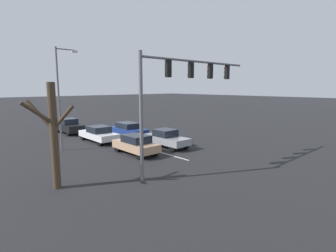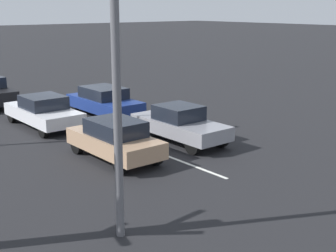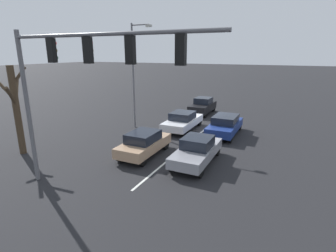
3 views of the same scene
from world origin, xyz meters
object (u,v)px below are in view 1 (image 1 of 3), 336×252
at_px(car_gray_leftlane_front, 166,138).
at_px(traffic_signal_gantry, 182,83).
at_px(car_navy_leftlane_second, 128,129).
at_px(bare_tree_near, 53,132).
at_px(car_tan_midlane_front, 136,144).
at_px(street_lamp_right_shoulder, 61,92).
at_px(car_black_midlane_third, 69,126).
at_px(car_white_midlane_second, 99,134).

distance_m(car_gray_leftlane_front, traffic_signal_gantry, 7.67).
height_order(car_navy_leftlane_second, bare_tree_near, bare_tree_near).
distance_m(car_tan_midlane_front, car_navy_leftlane_second, 7.08).
distance_m(traffic_signal_gantry, street_lamp_right_shoulder, 10.57).
bearing_deg(street_lamp_right_shoulder, car_navy_leftlane_second, -169.98).
distance_m(car_navy_leftlane_second, street_lamp_right_shoulder, 8.12).
bearing_deg(bare_tree_near, car_gray_leftlane_front, -162.79).
relative_size(car_navy_leftlane_second, bare_tree_near, 0.85).
distance_m(car_gray_leftlane_front, car_tan_midlane_front, 3.28).
bearing_deg(car_black_midlane_third, traffic_signal_gantry, 90.82).
bearing_deg(street_lamp_right_shoulder, car_black_midlane_third, -114.78).
bearing_deg(bare_tree_near, car_navy_leftlane_second, -138.66).
bearing_deg(car_tan_midlane_front, bare_tree_near, 22.74).
relative_size(car_tan_midlane_front, bare_tree_near, 0.76).
bearing_deg(car_navy_leftlane_second, street_lamp_right_shoulder, 10.02).
xyz_separation_m(car_white_midlane_second, car_black_midlane_third, (0.33, -6.13, 0.06)).
height_order(car_tan_midlane_front, street_lamp_right_shoulder, street_lamp_right_shoulder).
bearing_deg(car_white_midlane_second, traffic_signal_gantry, 89.54).
distance_m(car_white_midlane_second, bare_tree_near, 11.57).
xyz_separation_m(car_gray_leftlane_front, traffic_signal_gantry, (3.30, 5.21, 4.56)).
xyz_separation_m(street_lamp_right_shoulder, bare_tree_near, (3.36, 7.88, -1.75)).
relative_size(car_gray_leftlane_front, bare_tree_near, 0.83).
bearing_deg(car_black_midlane_third, car_white_midlane_second, 93.11).
bearing_deg(car_gray_leftlane_front, car_black_midlane_third, -73.41).
height_order(car_tan_midlane_front, traffic_signal_gantry, traffic_signal_gantry).
relative_size(car_navy_leftlane_second, car_white_midlane_second, 0.98).
xyz_separation_m(car_gray_leftlane_front, car_navy_leftlane_second, (-0.14, -5.95, -0.00)).
height_order(car_white_midlane_second, bare_tree_near, bare_tree_near).
relative_size(car_black_midlane_third, street_lamp_right_shoulder, 0.51).
xyz_separation_m(car_tan_midlane_front, car_black_midlane_third, (0.27, -12.16, 0.04)).
bearing_deg(bare_tree_near, street_lamp_right_shoulder, -113.09).
bearing_deg(car_gray_leftlane_front, bare_tree_near, 17.21).
relative_size(car_tan_midlane_front, street_lamp_right_shoulder, 0.50).
relative_size(car_navy_leftlane_second, street_lamp_right_shoulder, 0.56).
bearing_deg(street_lamp_right_shoulder, car_gray_leftlane_front, 145.52).
distance_m(car_gray_leftlane_front, bare_tree_near, 10.92).
xyz_separation_m(car_white_midlane_second, bare_tree_near, (7.01, 8.95, 2.16)).
distance_m(car_gray_leftlane_front, street_lamp_right_shoulder, 9.20).
height_order(car_gray_leftlane_front, traffic_signal_gantry, traffic_signal_gantry).
distance_m(car_tan_midlane_front, traffic_signal_gantry, 6.73).
height_order(car_tan_midlane_front, car_black_midlane_third, car_black_midlane_third).
bearing_deg(car_gray_leftlane_front, car_white_midlane_second, -60.93).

